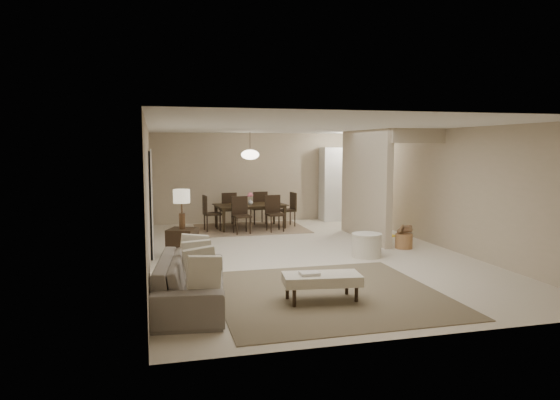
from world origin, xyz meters
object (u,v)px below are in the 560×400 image
object	(u,v)px
sofa	(191,281)
ottoman_bench	(322,280)
side_table	(183,243)
pantry_cabinet	(341,184)
wicker_basket	(404,241)
dining_table	(251,217)
round_pouf	(367,245)

from	to	relation	value
sofa	ottoman_bench	size ratio (longest dim) A/B	1.98
ottoman_bench	side_table	size ratio (longest dim) A/B	2.01
sofa	pantry_cabinet	bearing A→B (deg)	-28.18
wicker_basket	dining_table	bearing A→B (deg)	128.70
dining_table	wicker_basket	bearing A→B (deg)	-57.69
sofa	dining_table	xyz separation A→B (m)	(1.96, 5.97, -0.01)
side_table	sofa	bearing A→B (deg)	-90.96
ottoman_bench	wicker_basket	bearing A→B (deg)	53.22
ottoman_bench	side_table	xyz separation A→B (m)	(-1.70, 3.28, -0.03)
pantry_cabinet	round_pouf	distance (m)	4.95
pantry_cabinet	ottoman_bench	bearing A→B (deg)	-113.15
round_pouf	ottoman_bench	bearing A→B (deg)	-125.90
wicker_basket	ottoman_bench	bearing A→B (deg)	-133.68
dining_table	pantry_cabinet	bearing A→B (deg)	10.48
pantry_cabinet	sofa	bearing A→B (deg)	-125.10
pantry_cabinet	wicker_basket	xyz separation A→B (m)	(-0.20, -4.15, -0.90)
side_table	round_pouf	xyz separation A→B (m)	(3.46, -0.86, -0.05)
dining_table	ottoman_bench	bearing A→B (deg)	-98.31
ottoman_bench	side_table	bearing A→B (deg)	124.32
side_table	dining_table	size ratio (longest dim) A/B	0.31
side_table	round_pouf	distance (m)	3.56
pantry_cabinet	dining_table	distance (m)	3.06
sofa	side_table	distance (m)	2.98
side_table	wicker_basket	size ratio (longest dim) A/B	1.54
pantry_cabinet	round_pouf	size ratio (longest dim) A/B	3.61
sofa	side_table	bearing A→B (deg)	5.97
pantry_cabinet	wicker_basket	world-z (taller)	pantry_cabinet
sofa	wicker_basket	size ratio (longest dim) A/B	6.13
pantry_cabinet	sofa	xyz separation A→B (m)	(-4.80, -6.83, -0.73)
ottoman_bench	round_pouf	bearing A→B (deg)	61.00
ottoman_bench	round_pouf	xyz separation A→B (m)	(1.75, 2.42, -0.08)
pantry_cabinet	ottoman_bench	size ratio (longest dim) A/B	1.89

